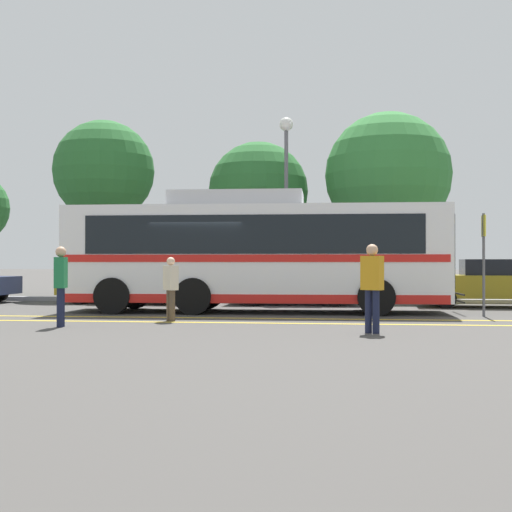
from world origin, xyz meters
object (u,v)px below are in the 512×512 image
(tree_0, at_px, (104,171))
(pedestrian_2, at_px, (372,282))
(tree_1, at_px, (388,175))
(parked_car_3, at_px, (490,283))
(street_lamp, at_px, (286,169))
(pedestrian_1, at_px, (171,285))
(bus_stop_sign, at_px, (484,252))
(parked_car_1, at_px, (128,281))
(pedestrian_0, at_px, (61,281))
(parked_car_2, at_px, (294,282))
(transit_bus, at_px, (255,252))
(tree_2, at_px, (258,192))

(tree_0, bearing_deg, pedestrian_2, -52.25)
(pedestrian_2, xyz_separation_m, tree_1, (1.22, 14.14, 3.83))
(parked_car_3, xyz_separation_m, street_lamp, (-6.65, 2.45, 4.01))
(pedestrian_1, height_order, bus_stop_sign, bus_stop_sign)
(parked_car_3, height_order, tree_0, tree_0)
(parked_car_1, height_order, street_lamp, street_lamp)
(pedestrian_0, distance_m, pedestrian_1, 2.72)
(parked_car_2, height_order, parked_car_3, parked_car_2)
(pedestrian_1, bearing_deg, tree_0, 168.14)
(pedestrian_0, bearing_deg, transit_bus, -46.37)
(transit_bus, relative_size, pedestrian_1, 7.12)
(parked_car_2, relative_size, bus_stop_sign, 1.61)
(pedestrian_1, bearing_deg, transit_bus, 114.44)
(bus_stop_sign, bearing_deg, pedestrian_2, -34.48)
(pedestrian_1, bearing_deg, parked_car_3, 87.51)
(parked_car_1, bearing_deg, street_lamp, -65.47)
(parked_car_1, xyz_separation_m, parked_car_2, (5.70, -0.05, 0.01))
(transit_bus, relative_size, parked_car_2, 2.52)
(pedestrian_2, xyz_separation_m, street_lamp, (-2.60, 11.20, 3.75))
(pedestrian_2, bearing_deg, bus_stop_sign, 87.79)
(parked_car_2, relative_size, tree_1, 0.59)
(parked_car_2, distance_m, bus_stop_sign, 6.96)
(tree_0, bearing_deg, tree_2, 12.22)
(pedestrian_1, bearing_deg, pedestrian_0, -86.71)
(parked_car_3, distance_m, pedestrian_0, 13.54)
(transit_bus, height_order, pedestrian_2, transit_bus)
(bus_stop_sign, distance_m, tree_2, 12.13)
(parked_car_1, relative_size, tree_1, 0.64)
(street_lamp, bearing_deg, tree_0, 166.61)
(parked_car_1, distance_m, bus_stop_sign, 11.90)
(street_lamp, xyz_separation_m, tree_0, (-7.44, 1.77, 0.27))
(tree_0, relative_size, tree_2, 1.12)
(pedestrian_0, distance_m, pedestrian_2, 6.76)
(tree_0, distance_m, tree_2, 6.24)
(pedestrian_2, relative_size, tree_0, 0.25)
(pedestrian_0, height_order, street_lamp, street_lamp)
(parked_car_1, relative_size, pedestrian_2, 2.63)
(parked_car_1, height_order, bus_stop_sign, bus_stop_sign)
(street_lamp, distance_m, tree_1, 4.82)
(pedestrian_0, height_order, tree_1, tree_1)
(parked_car_3, bearing_deg, parked_car_1, 89.99)
(tree_1, bearing_deg, transit_bus, -116.61)
(pedestrian_2, height_order, street_lamp, street_lamp)
(parked_car_3, bearing_deg, tree_2, 57.90)
(parked_car_3, xyz_separation_m, pedestrian_0, (-10.78, -8.19, 0.25))
(pedestrian_2, height_order, tree_1, tree_1)
(transit_bus, xyz_separation_m, pedestrian_1, (-1.66, -3.26, -0.85))
(street_lamp, bearing_deg, parked_car_3, -20.22)
(bus_stop_sign, bearing_deg, tree_1, -170.31)
(tree_1, distance_m, tree_2, 5.23)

